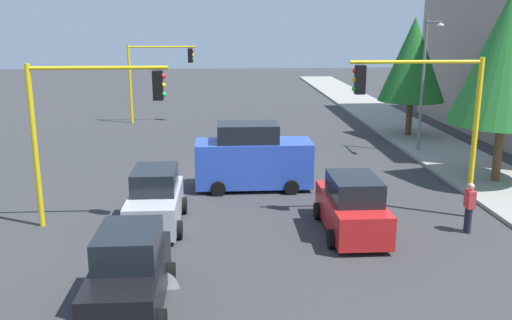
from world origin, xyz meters
TOP-DOWN VIEW (x-y plane):
  - ground_plane at (0.00, 0.00)m, footprint 120.00×120.00m
  - sidewalk_kerb at (-5.00, 10.50)m, footprint 80.00×4.00m
  - lane_arrow_near at (11.51, -3.00)m, footprint 2.40×1.10m
  - traffic_signal_near_right at (6.00, -5.67)m, footprint 0.36×4.59m
  - traffic_signal_near_left at (6.00, 5.70)m, footprint 0.36×4.59m
  - traffic_signal_far_right at (-14.00, -5.64)m, footprint 0.36×4.59m
  - street_lamp_curbside at (-3.61, 9.20)m, footprint 2.15×0.28m
  - tree_roadside_near at (2.00, 10.50)m, footprint 4.54×4.54m
  - tree_roadside_mid at (-8.00, 10.00)m, footprint 3.90×3.90m
  - delivery_van_blue at (2.00, -0.02)m, footprint 2.22×4.80m
  - car_black at (11.86, -3.58)m, footprint 3.97×1.98m
  - car_silver at (6.18, -3.59)m, footprint 3.95×1.96m
  - car_red at (7.28, 2.96)m, footprint 4.19×2.03m
  - pedestrian_crossing at (7.48, 6.84)m, footprint 0.40×0.24m

SIDE VIEW (x-z plane):
  - ground_plane at x=0.00m, z-range 0.00..0.00m
  - lane_arrow_near at x=11.51m, z-range -0.54..0.56m
  - sidewalk_kerb at x=-5.00m, z-range 0.00..0.15m
  - car_silver at x=6.18m, z-range -0.09..1.88m
  - car_black at x=11.86m, z-range -0.09..1.88m
  - car_red at x=7.28m, z-range -0.09..1.89m
  - pedestrian_crossing at x=7.48m, z-range 0.06..1.76m
  - delivery_van_blue at x=2.00m, z-range -0.11..2.67m
  - traffic_signal_far_right at x=-14.00m, z-range 1.12..6.45m
  - traffic_signal_near_right at x=6.00m, z-range 1.15..6.68m
  - traffic_signal_near_left at x=6.00m, z-range 1.18..6.85m
  - street_lamp_curbside at x=-3.61m, z-range 0.85..7.85m
  - tree_roadside_mid at x=-8.00m, z-range 1.10..8.21m
  - tree_roadside_near at x=2.00m, z-range 1.31..9.62m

